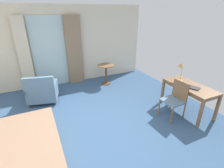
# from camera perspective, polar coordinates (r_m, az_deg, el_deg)

# --- Properties ---
(ground) EXTENTS (6.56, 6.70, 0.10)m
(ground) POSITION_cam_1_polar(r_m,az_deg,el_deg) (3.95, -6.84, -16.19)
(ground) COLOR #38567A
(wall_back) EXTENTS (6.16, 0.12, 2.68)m
(wall_back) POSITION_cam_1_polar(r_m,az_deg,el_deg) (6.16, -17.08, 12.24)
(wall_back) COLOR beige
(wall_back) RESTS_ON ground
(balcony_glass_door) EXTENTS (1.14, 0.02, 2.36)m
(balcony_glass_door) POSITION_cam_1_polar(r_m,az_deg,el_deg) (6.07, -20.40, 10.08)
(balcony_glass_door) COLOR silver
(balcony_glass_door) RESTS_ON ground
(curtain_panel_left) EXTENTS (0.36, 0.10, 2.37)m
(curtain_panel_left) POSITION_cam_1_polar(r_m,az_deg,el_deg) (5.96, -27.88, 8.59)
(curtain_panel_left) COLOR beige
(curtain_panel_left) RESTS_ON ground
(curtain_panel_right) EXTENTS (0.54, 0.10, 2.37)m
(curtain_panel_right) POSITION_cam_1_polar(r_m,az_deg,el_deg) (6.09, -12.81, 11.03)
(curtain_panel_right) COLOR #897056
(curtain_panel_right) RESTS_ON ground
(writing_desk) EXTENTS (0.63, 1.32, 0.75)m
(writing_desk) POSITION_cam_1_polar(r_m,az_deg,el_deg) (4.69, 25.07, -1.43)
(writing_desk) COLOR brown
(writing_desk) RESTS_ON ground
(desk_chair) EXTENTS (0.49, 0.49, 0.94)m
(desk_chair) POSITION_cam_1_polar(r_m,az_deg,el_deg) (4.37, 21.02, -4.37)
(desk_chair) COLOR slate
(desk_chair) RESTS_ON ground
(desk_lamp) EXTENTS (0.19, 0.24, 0.48)m
(desk_lamp) POSITION_cam_1_polar(r_m,az_deg,el_deg) (4.79, 22.59, 5.30)
(desk_lamp) COLOR tan
(desk_lamp) RESTS_ON writing_desk
(closed_book) EXTENTS (0.30, 0.37, 0.02)m
(closed_book) POSITION_cam_1_polar(r_m,az_deg,el_deg) (4.52, 25.94, -1.09)
(closed_book) COLOR #232328
(closed_book) RESTS_ON writing_desk
(armchair_by_window) EXTENTS (0.95, 0.91, 0.88)m
(armchair_by_window) POSITION_cam_1_polar(r_m,az_deg,el_deg) (5.20, -22.79, -2.40)
(armchair_by_window) COLOR slate
(armchair_by_window) RESTS_ON ground
(round_cafe_table) EXTENTS (0.60, 0.60, 0.72)m
(round_cafe_table) POSITION_cam_1_polar(r_m,az_deg,el_deg) (5.97, -2.05, 4.77)
(round_cafe_table) COLOR brown
(round_cafe_table) RESTS_ON ground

